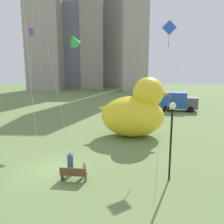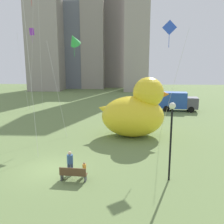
# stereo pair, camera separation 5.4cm
# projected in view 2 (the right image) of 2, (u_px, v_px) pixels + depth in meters

# --- Properties ---
(ground_plane) EXTENTS (140.00, 140.00, 0.00)m
(ground_plane) POSITION_uv_depth(u_px,v_px,m) (52.00, 169.00, 16.57)
(ground_plane) COLOR olive
(park_bench) EXTENTS (1.69, 0.59, 0.90)m
(park_bench) POSITION_uv_depth(u_px,v_px,m) (73.00, 174.00, 14.83)
(park_bench) COLOR brown
(park_bench) RESTS_ON ground
(person_adult) EXTENTS (0.39, 0.39, 1.59)m
(person_adult) POSITION_uv_depth(u_px,v_px,m) (70.00, 162.00, 15.61)
(person_adult) COLOR #38476B
(person_adult) RESTS_ON ground
(person_child) EXTENTS (0.23, 0.23, 0.95)m
(person_child) POSITION_uv_depth(u_px,v_px,m) (84.00, 169.00, 15.46)
(person_child) COLOR silver
(person_child) RESTS_ON ground
(giant_inflatable_duck) EXTENTS (7.06, 4.53, 5.85)m
(giant_inflatable_duck) POSITION_uv_depth(u_px,v_px,m) (135.00, 111.00, 23.79)
(giant_inflatable_duck) COLOR yellow
(giant_inflatable_duck) RESTS_ON ground
(lamppost) EXTENTS (0.39, 0.39, 4.88)m
(lamppost) POSITION_uv_depth(u_px,v_px,m) (171.00, 126.00, 14.38)
(lamppost) COLOR black
(lamppost) RESTS_ON ground
(box_truck) EXTENTS (6.09, 3.15, 2.85)m
(box_truck) POSITION_uv_depth(u_px,v_px,m) (177.00, 101.00, 37.03)
(box_truck) COLOR #264CA5
(box_truck) RESTS_ON ground
(city_skyline) EXTENTS (31.44, 17.79, 39.71)m
(city_skyline) POSITION_uv_depth(u_px,v_px,m) (88.00, 30.00, 67.94)
(city_skyline) COLOR #9E938C
(city_skyline) RESTS_ON ground
(kite_green) EXTENTS (3.74, 3.90, 10.31)m
(kite_green) POSITION_uv_depth(u_px,v_px,m) (74.00, 40.00, 24.89)
(kite_green) COLOR silver
(kite_green) RESTS_ON ground
(kite_red) EXTENTS (1.52, 1.55, 17.14)m
(kite_red) POSITION_uv_depth(u_px,v_px,m) (32.00, 1.00, 32.80)
(kite_red) COLOR silver
(kite_red) RESTS_ON ground
(kite_purple) EXTENTS (2.98, 3.03, 12.66)m
(kite_purple) POSITION_uv_depth(u_px,v_px,m) (32.00, 32.00, 37.96)
(kite_purple) COLOR silver
(kite_purple) RESTS_ON ground
(kite_blue) EXTENTS (2.41, 1.84, 10.85)m
(kite_blue) POSITION_uv_depth(u_px,v_px,m) (170.00, 33.00, 21.29)
(kite_blue) COLOR silver
(kite_blue) RESTS_ON ground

